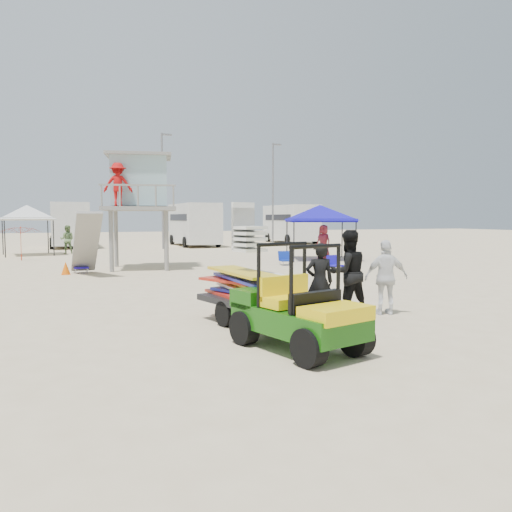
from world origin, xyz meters
name	(u,v)px	position (x,y,z in m)	size (l,w,h in m)	color
ground	(292,343)	(0.00, 0.00, 0.00)	(140.00, 140.00, 0.00)	beige
utility_cart	(298,302)	(-0.13, -0.47, 0.81)	(1.68, 2.51, 1.74)	#15500C
surf_trailer	(248,280)	(-0.13, 1.87, 0.90)	(1.81, 2.63, 2.20)	black
man_left	(320,282)	(1.39, 1.57, 0.83)	(0.60, 0.40, 1.65)	black
man_mid	(348,273)	(2.24, 1.82, 0.96)	(0.93, 0.73, 1.92)	black
man_right	(386,277)	(3.09, 1.57, 0.85)	(0.99, 0.41, 1.69)	white
lifeguard_tower	(137,186)	(-0.61, 14.01, 3.55)	(3.48, 3.48, 4.77)	gray
canopy_blue	(320,208)	(8.87, 15.18, 2.70)	(4.09, 4.09, 3.25)	black
canopy_white_c	(27,208)	(-5.46, 24.09, 2.77)	(2.99, 2.99, 3.32)	black
umbrella_a	(21,243)	(-5.56, 20.21, 0.90)	(1.96, 2.00, 1.80)	red
cone_near	(66,268)	(-3.55, 12.70, 0.25)	(0.34, 0.34, 0.50)	#E95D07
beach_chair_a	(81,265)	(-2.98, 13.13, 0.31)	(0.58, 0.62, 0.64)	#1E0E9B
beach_chair_b	(334,263)	(6.76, 10.12, 0.31)	(0.66, 0.71, 0.64)	#1810AD
beach_chair_c	(285,258)	(5.94, 13.11, 0.31)	(0.57, 0.61, 0.64)	#0D2795
rv_mid_left	(70,223)	(-3.00, 31.49, 1.80)	(2.65, 6.50, 3.25)	silver
rv_mid_right	(194,223)	(6.00, 29.99, 1.80)	(2.64, 7.00, 3.25)	silver
rv_far_right	(291,222)	(15.00, 31.49, 1.80)	(2.64, 6.60, 3.25)	silver
light_pole_left	(162,191)	(3.00, 27.00, 4.00)	(0.14, 0.14, 8.00)	slate
light_pole_right	(273,194)	(12.00, 28.50, 4.00)	(0.14, 0.14, 8.00)	slate
distant_beachgoers	(185,240)	(2.98, 20.37, 0.88)	(13.77, 9.58, 1.80)	#A22E34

